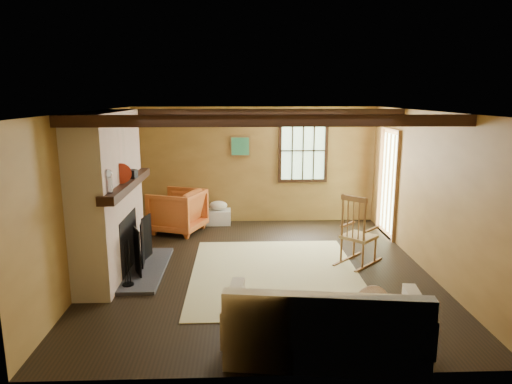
{
  "coord_description": "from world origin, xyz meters",
  "views": [
    {
      "loc": [
        -0.33,
        -6.63,
        2.63
      ],
      "look_at": [
        -0.06,
        0.4,
        1.13
      ],
      "focal_mm": 32.0,
      "sensor_mm": 36.0,
      "label": 1
    }
  ],
  "objects_px": {
    "rocking_chair": "(358,235)",
    "sofa": "(325,329)",
    "laundry_basket": "(219,217)",
    "armchair": "(178,211)",
    "fireplace": "(111,201)"
  },
  "relations": [
    {
      "from": "rocking_chair",
      "to": "sofa",
      "type": "xyz_separation_m",
      "value": [
        -1.0,
        -2.58,
        -0.19
      ]
    },
    {
      "from": "rocking_chair",
      "to": "laundry_basket",
      "type": "bearing_deg",
      "value": -1.07
    },
    {
      "from": "laundry_basket",
      "to": "rocking_chair",
      "type": "bearing_deg",
      "value": -46.02
    },
    {
      "from": "sofa",
      "to": "laundry_basket",
      "type": "distance_m",
      "value": 5.12
    },
    {
      "from": "rocking_chair",
      "to": "sofa",
      "type": "relative_size",
      "value": 0.54
    },
    {
      "from": "sofa",
      "to": "armchair",
      "type": "relative_size",
      "value": 2.29
    },
    {
      "from": "fireplace",
      "to": "rocking_chair",
      "type": "height_order",
      "value": "fireplace"
    },
    {
      "from": "rocking_chair",
      "to": "armchair",
      "type": "relative_size",
      "value": 1.23
    },
    {
      "from": "fireplace",
      "to": "rocking_chair",
      "type": "bearing_deg",
      "value": 2.68
    },
    {
      "from": "fireplace",
      "to": "armchair",
      "type": "relative_size",
      "value": 2.6
    },
    {
      "from": "rocking_chair",
      "to": "laundry_basket",
      "type": "xyz_separation_m",
      "value": [
        -2.29,
        2.37,
        -0.33
      ]
    },
    {
      "from": "fireplace",
      "to": "sofa",
      "type": "bearing_deg",
      "value": -41.13
    },
    {
      "from": "armchair",
      "to": "fireplace",
      "type": "bearing_deg",
      "value": 2.15
    },
    {
      "from": "sofa",
      "to": "armchair",
      "type": "distance_m",
      "value": 4.88
    },
    {
      "from": "laundry_basket",
      "to": "armchair",
      "type": "distance_m",
      "value": 0.97
    }
  ]
}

